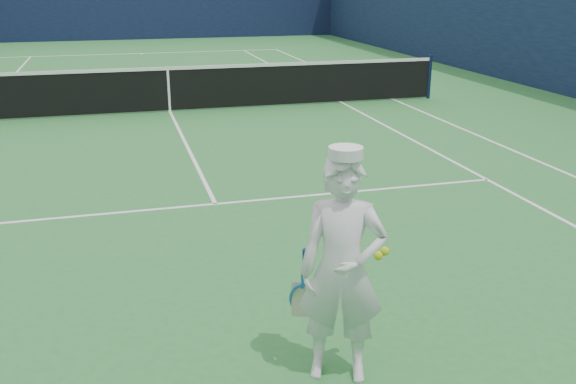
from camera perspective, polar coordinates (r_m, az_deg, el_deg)
The scene contains 5 objects.
ground at distance 14.80m, azimuth -10.44°, elevation 7.02°, with size 80.00×80.00×0.00m, color #2B7333.
court_markings at distance 14.80m, azimuth -10.44°, elevation 7.04°, with size 11.03×23.83×0.01m.
windscreen_fence at distance 14.54m, azimuth -10.91°, elevation 14.76°, with size 20.12×36.12×4.00m.
tennis_net at distance 14.70m, azimuth -10.57°, elevation 9.14°, with size 12.88×0.09×1.07m.
tennis_player at distance 4.72m, azimuth 4.83°, elevation -6.91°, with size 0.74×0.69×1.80m.
Camera 1 is at (-1.19, -14.47, 2.91)m, focal length 40.00 mm.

